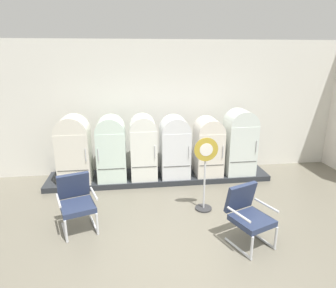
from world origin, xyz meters
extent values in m
cube|color=#6C6657|center=(0.00, 0.00, -0.03)|extent=(12.00, 10.00, 0.05)
cube|color=silver|center=(0.00, 3.66, 1.60)|extent=(11.76, 0.12, 3.21)
cube|color=#47443F|center=(0.00, 3.66, 2.86)|extent=(11.76, 0.07, 0.06)
cube|color=#262A2E|center=(0.00, 3.02, 0.06)|extent=(5.19, 0.95, 0.12)
cube|color=silver|center=(-1.90, 2.89, 0.70)|extent=(0.70, 0.61, 1.15)
cylinder|color=silver|center=(-1.90, 2.89, 1.27)|extent=(0.70, 0.59, 0.70)
cube|color=#383838|center=(-1.90, 2.59, 0.49)|extent=(0.65, 0.01, 0.01)
cylinder|color=silver|center=(-1.60, 2.57, 0.83)|extent=(0.02, 0.02, 0.28)
cube|color=silver|center=(-1.08, 2.92, 0.69)|extent=(0.64, 0.66, 1.14)
cylinder|color=silver|center=(-1.08, 2.92, 1.26)|extent=(0.64, 0.64, 0.64)
cube|color=#383838|center=(-1.08, 2.59, 0.49)|extent=(0.59, 0.01, 0.01)
cylinder|color=silver|center=(-1.34, 2.57, 0.83)|extent=(0.02, 0.02, 0.28)
cube|color=white|center=(-0.37, 2.92, 0.71)|extent=(0.59, 0.65, 1.17)
cylinder|color=white|center=(-0.37, 2.92, 1.29)|extent=(0.59, 0.64, 0.59)
cube|color=#383838|center=(-0.37, 2.59, 0.50)|extent=(0.54, 0.01, 0.01)
cylinder|color=silver|center=(-0.13, 2.57, 0.85)|extent=(0.02, 0.02, 0.28)
cube|color=silver|center=(0.36, 2.91, 0.67)|extent=(0.65, 0.64, 1.09)
cylinder|color=silver|center=(0.36, 2.91, 1.22)|extent=(0.65, 0.63, 0.65)
cube|color=#383838|center=(0.36, 2.59, 0.47)|extent=(0.60, 0.01, 0.01)
cylinder|color=silver|center=(0.63, 2.57, 0.80)|extent=(0.02, 0.02, 0.28)
cube|color=silver|center=(1.16, 2.93, 0.65)|extent=(0.61, 0.69, 1.05)
cylinder|color=silver|center=(1.16, 2.93, 1.17)|extent=(0.61, 0.67, 0.61)
cube|color=#383838|center=(1.16, 2.59, 0.46)|extent=(0.56, 0.01, 0.01)
cylinder|color=silver|center=(1.40, 2.57, 0.78)|extent=(0.02, 0.02, 0.28)
cube|color=silver|center=(1.91, 2.90, 0.72)|extent=(0.68, 0.62, 1.20)
cylinder|color=silver|center=(1.91, 2.90, 1.32)|extent=(0.68, 0.61, 0.68)
cube|color=#383838|center=(1.91, 2.59, 0.51)|extent=(0.62, 0.01, 0.01)
cylinder|color=silver|center=(2.19, 2.57, 0.87)|extent=(0.02, 0.02, 0.28)
cylinder|color=silver|center=(-1.80, 0.99, 0.02)|extent=(0.23, 0.57, 0.04)
cylinder|color=silver|center=(-1.71, 0.73, 0.21)|extent=(0.05, 0.05, 0.37)
cylinder|color=silver|center=(-1.33, 1.15, 0.02)|extent=(0.23, 0.57, 0.04)
cylinder|color=silver|center=(-1.24, 0.89, 0.21)|extent=(0.05, 0.05, 0.37)
cube|color=#28334F|center=(-1.57, 1.07, 0.44)|extent=(0.68, 0.68, 0.09)
cube|color=#28334F|center=(-1.66, 1.33, 0.71)|extent=(0.56, 0.33, 0.46)
cylinder|color=silver|center=(-1.84, 0.98, 0.62)|extent=(0.19, 0.47, 0.04)
cylinder|color=silver|center=(-1.30, 1.16, 0.62)|extent=(0.19, 0.47, 0.04)
cylinder|color=silver|center=(0.93, 0.20, 0.02)|extent=(0.26, 0.56, 0.04)
cylinder|color=silver|center=(1.03, -0.06, 0.21)|extent=(0.05, 0.05, 0.37)
cylinder|color=silver|center=(1.39, 0.38, 0.02)|extent=(0.26, 0.56, 0.04)
cylinder|color=silver|center=(1.49, 0.13, 0.21)|extent=(0.05, 0.05, 0.37)
cube|color=#28334F|center=(1.16, 0.29, 0.44)|extent=(0.70, 0.70, 0.09)
cube|color=#28334F|center=(1.06, 0.55, 0.71)|extent=(0.56, 0.35, 0.46)
cylinder|color=silver|center=(0.90, 0.18, 0.62)|extent=(0.21, 0.46, 0.04)
cylinder|color=silver|center=(1.43, 0.39, 0.62)|extent=(0.21, 0.46, 0.04)
cylinder|color=#2D2D30|center=(0.71, 1.48, 0.01)|extent=(0.32, 0.32, 0.03)
cylinder|color=silver|center=(0.71, 1.48, 0.63)|extent=(0.04, 0.04, 1.20)
cylinder|color=#B2952D|center=(0.71, 1.45, 1.23)|extent=(0.44, 0.02, 0.44)
cylinder|color=white|center=(0.71, 1.44, 1.23)|extent=(0.24, 0.00, 0.24)
camera|label=1|loc=(-0.64, -3.50, 2.89)|focal=31.56mm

